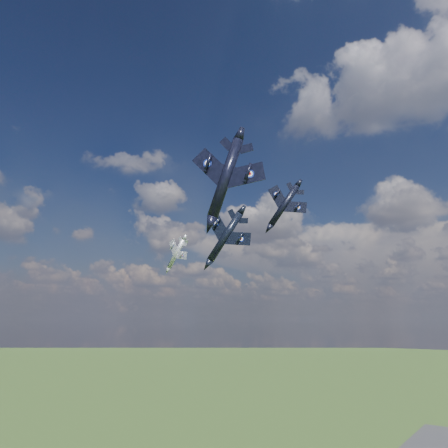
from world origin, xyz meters
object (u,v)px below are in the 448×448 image
Objects in this scene: jet_high_navy at (284,205)px; jet_right_navy at (226,178)px; jet_left_silver at (176,254)px; jet_lead_navy at (225,237)px.

jet_right_navy is at bearing -100.28° from jet_high_navy.
jet_high_navy reaches higher than jet_left_silver.
jet_lead_navy is 19.58m from jet_right_navy.
jet_lead_navy is 1.10× the size of jet_left_silver.
jet_right_navy reaches higher than jet_left_silver.
jet_lead_navy is 1.02× the size of jet_high_navy.
jet_right_navy is 1.29× the size of jet_left_silver.
jet_lead_navy is at bearing 102.95° from jet_right_navy.
jet_high_navy is at bearing -7.15° from jet_left_silver.
jet_lead_navy is 18.57m from jet_high_navy.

